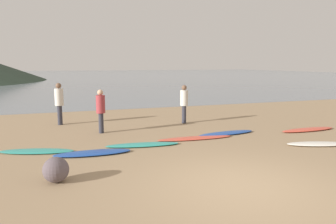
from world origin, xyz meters
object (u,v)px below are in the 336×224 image
at_px(surfboard_2, 143,145).
at_px(beach_rock_near, 56,170).
at_px(person_2, 101,108).
at_px(surfboard_6, 308,130).
at_px(surfboard_1, 93,153).
at_px(person_1, 59,100).
at_px(surfboard_5, 319,144).
at_px(person_0, 184,101).
at_px(surfboard_3, 195,138).
at_px(surfboard_0, 37,151).
at_px(surfboard_4, 227,133).

bearing_deg(surfboard_2, beach_rock_near, -129.27).
bearing_deg(person_2, surfboard_6, 91.21).
height_order(surfboard_1, person_1, person_1).
distance_m(surfboard_5, surfboard_6, 2.22).
xyz_separation_m(surfboard_5, person_0, (-2.42, 4.75, 0.88)).
bearing_deg(surfboard_3, surfboard_0, -176.75).
bearing_deg(person_1, person_0, 92.98).
relative_size(person_0, person_1, 0.94).
bearing_deg(surfboard_0, surfboard_2, 11.26).
height_order(surfboard_2, beach_rock_near, beach_rock_near).
bearing_deg(person_1, surfboard_2, 45.61).
bearing_deg(surfboard_4, person_2, 152.36).
xyz_separation_m(surfboard_0, person_0, (5.54, 2.73, 0.89)).
distance_m(surfboard_1, surfboard_6, 7.82).
bearing_deg(surfboard_3, surfboard_2, -167.50).
bearing_deg(person_1, surfboard_5, 68.55).
height_order(surfboard_4, surfboard_5, surfboard_5).
relative_size(surfboard_2, person_2, 1.43).
relative_size(surfboard_2, surfboard_6, 0.96).
distance_m(surfboard_6, person_2, 7.55).
relative_size(surfboard_6, person_1, 1.36).
relative_size(surfboard_1, surfboard_6, 0.90).
bearing_deg(surfboard_2, person_1, 124.85).
bearing_deg(surfboard_3, person_0, 78.44).
bearing_deg(surfboard_2, person_2, 119.72).
relative_size(surfboard_5, beach_rock_near, 3.59).
xyz_separation_m(surfboard_1, beach_rock_near, (-0.96, -1.86, 0.22)).
relative_size(surfboard_3, person_1, 1.52).
xyz_separation_m(surfboard_5, person_2, (-5.90, 3.97, 0.86)).
bearing_deg(surfboard_4, surfboard_2, -174.84).
bearing_deg(surfboard_4, surfboard_1, -172.99).
xyz_separation_m(surfboard_1, surfboard_4, (4.67, 0.99, 0.00)).
xyz_separation_m(surfboard_2, person_1, (-2.23, 4.40, 0.95)).
height_order(surfboard_6, beach_rock_near, beach_rock_near).
bearing_deg(surfboard_5, person_1, 158.08).
bearing_deg(person_0, surfboard_1, -128.35).
relative_size(surfboard_5, surfboard_6, 0.84).
bearing_deg(person_0, surfboard_3, -93.65).
xyz_separation_m(surfboard_4, person_0, (-0.57, 2.48, 0.88)).
relative_size(surfboard_2, surfboard_4, 1.01).
height_order(surfboard_3, person_1, person_1).
bearing_deg(person_0, surfboard_6, -27.04).
xyz_separation_m(surfboard_0, beach_rock_near, (0.48, -2.60, 0.23)).
bearing_deg(surfboard_0, person_2, 60.69).
distance_m(surfboard_1, surfboard_5, 6.64).
relative_size(surfboard_3, surfboard_5, 1.32).
xyz_separation_m(surfboard_3, surfboard_6, (4.44, -0.19, 0.01)).
bearing_deg(person_2, beach_rock_near, -1.24).
relative_size(surfboard_1, surfboard_3, 0.81).
bearing_deg(surfboard_4, person_1, 139.55).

